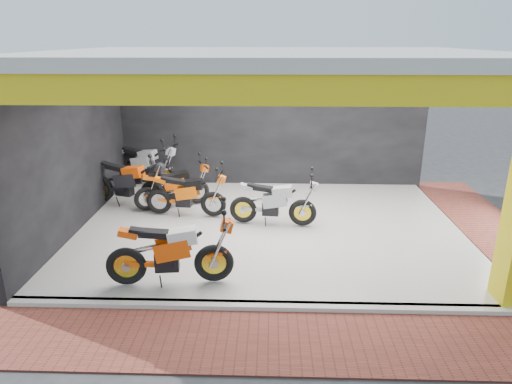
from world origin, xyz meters
TOP-DOWN VIEW (x-y plane):
  - ground at (0.00, 0.00)m, footprint 80.00×80.00m
  - showroom_floor at (0.00, 2.00)m, footprint 8.00×6.00m
  - showroom_ceiling at (0.00, 2.00)m, footprint 8.40×6.40m
  - back_wall at (0.00, 5.10)m, footprint 8.20×0.20m
  - left_wall at (-4.10, 2.00)m, footprint 0.20×6.20m
  - header_beam_front at (0.00, -1.00)m, footprint 8.40×0.30m
  - header_beam_right at (4.00, 2.00)m, footprint 0.30×6.40m
  - floor_kerb at (0.00, -1.02)m, footprint 8.00×0.20m
  - paver_front at (0.00, -1.80)m, footprint 9.00×1.40m
  - paver_right at (4.80, 2.00)m, footprint 1.40×7.00m
  - moto_hero at (-0.90, -0.39)m, footprint 2.25×1.04m
  - moto_row_a at (0.70, 2.00)m, footprint 2.03×0.93m
  - moto_row_b at (-1.26, 2.47)m, footprint 2.00×0.91m
  - moto_row_c at (-2.72, 2.91)m, footprint 2.38×1.46m
  - moto_row_d at (-1.74, 3.32)m, footprint 2.02×1.46m
  - moto_row_e at (-2.80, 4.50)m, footprint 2.37×1.52m

SIDE VIEW (x-z plane):
  - ground at x=0.00m, z-range 0.00..0.00m
  - paver_front at x=0.00m, z-range 0.00..0.03m
  - paver_right at x=4.80m, z-range 0.00..0.03m
  - showroom_floor at x=0.00m, z-range 0.00..0.10m
  - floor_kerb at x=0.00m, z-range 0.00..0.10m
  - moto_row_d at x=-1.74m, z-range 0.10..1.26m
  - moto_row_b at x=-1.26m, z-range 0.10..1.29m
  - moto_row_a at x=0.70m, z-range 0.10..1.30m
  - moto_hero at x=-0.90m, z-range 0.10..1.43m
  - moto_row_e at x=-2.80m, z-range 0.10..1.46m
  - moto_row_c at x=-2.72m, z-range 0.10..1.47m
  - back_wall at x=0.00m, z-range 0.00..3.50m
  - left_wall at x=-4.10m, z-range 0.00..3.50m
  - header_beam_front at x=0.00m, z-range 3.10..3.50m
  - header_beam_right at x=4.00m, z-range 3.10..3.50m
  - showroom_ceiling at x=0.00m, z-range 3.50..3.70m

